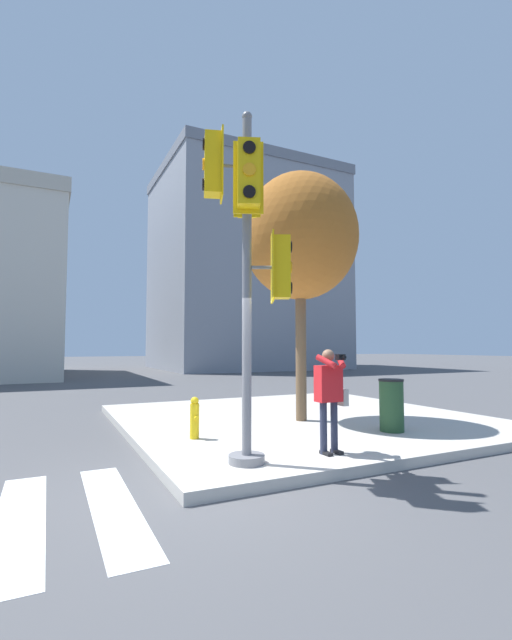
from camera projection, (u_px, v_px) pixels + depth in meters
The scene contains 8 objects.
ground_plane at pixel (210, 488), 5.45m from camera, with size 160.00×160.00×0.00m, color #4C4C4F.
sidewalk_corner at pixel (299, 419), 10.13m from camera, with size 8.00×8.00×0.16m.
traffic_signal_pole at pixel (247, 234), 6.21m from camera, with size 1.28×1.27×5.12m.
person_photographer at pixel (330, 391), 6.63m from camera, with size 0.58×0.54×1.60m.
street_tree at pixel (300, 237), 9.78m from camera, with size 2.64×2.64×5.62m.
fire_hydrant at pixel (195, 418), 7.65m from camera, with size 0.16×0.22×0.74m.
trash_bin at pixel (391, 405), 8.33m from camera, with size 0.48×0.48×1.01m.
building_right at pixel (244, 271), 37.04m from camera, with size 14.42×12.40×16.80m.
Camera 1 is at (-1.92, -5.27, 1.80)m, focal length 24.00 mm.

